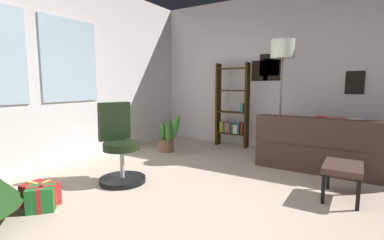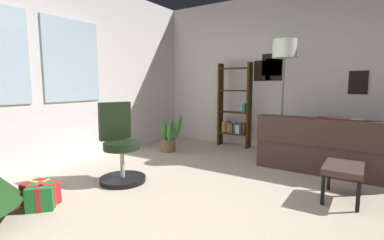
# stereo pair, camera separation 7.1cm
# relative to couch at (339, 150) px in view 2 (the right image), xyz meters

# --- Properties ---
(ground_plane) EXTENTS (5.40, 5.43, 0.10)m
(ground_plane) POSITION_rel_couch_xyz_m (-1.96, 0.75, -0.32)
(ground_plane) COLOR beige
(wall_back_with_windows) EXTENTS (5.40, 0.12, 2.82)m
(wall_back_with_windows) POSITION_rel_couch_xyz_m (-1.97, 3.51, 1.14)
(wall_back_with_windows) COLOR silver
(wall_back_with_windows) RESTS_ON ground_plane
(wall_right_with_frames) EXTENTS (0.12, 5.43, 2.82)m
(wall_right_with_frames) POSITION_rel_couch_xyz_m (0.79, 0.75, 1.14)
(wall_right_with_frames) COLOR silver
(wall_right_with_frames) RESTS_ON ground_plane
(couch) EXTENTS (1.56, 1.87, 0.77)m
(couch) POSITION_rel_couch_xyz_m (0.00, 0.00, 0.00)
(couch) COLOR #412D28
(couch) RESTS_ON ground_plane
(footstool) EXTENTS (0.53, 0.36, 0.37)m
(footstool) POSITION_rel_couch_xyz_m (-1.22, -0.14, 0.05)
(footstool) COLOR #412D28
(footstool) RESTS_ON ground_plane
(gift_box_red) EXTENTS (0.28, 0.34, 0.23)m
(gift_box_red) POSITION_rel_couch_xyz_m (-2.98, 2.39, -0.16)
(gift_box_red) COLOR red
(gift_box_red) RESTS_ON ground_plane
(gift_box_green) EXTENTS (0.31, 0.31, 0.24)m
(gift_box_green) POSITION_rel_couch_xyz_m (-3.03, 2.29, -0.16)
(gift_box_green) COLOR #1E722D
(gift_box_green) RESTS_ON ground_plane
(office_chair) EXTENTS (0.56, 0.57, 0.98)m
(office_chair) POSITION_rel_couch_xyz_m (-2.05, 2.24, 0.11)
(office_chair) COLOR black
(office_chair) RESTS_ON ground_plane
(bookshelf) EXTENTS (0.18, 0.64, 1.60)m
(bookshelf) POSITION_rel_couch_xyz_m (0.53, 1.86, 0.43)
(bookshelf) COLOR #322208
(bookshelf) RESTS_ON ground_plane
(floor_lamp) EXTENTS (0.36, 0.36, 1.88)m
(floor_lamp) POSITION_rel_couch_xyz_m (0.04, 0.84, 1.34)
(floor_lamp) COLOR slate
(floor_lamp) RESTS_ON ground_plane
(potted_plant) EXTENTS (0.37, 0.41, 0.67)m
(potted_plant) POSITION_rel_couch_xyz_m (-0.49, 2.66, -0.03)
(potted_plant) COLOR brown
(potted_plant) RESTS_ON ground_plane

